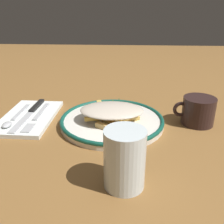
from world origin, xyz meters
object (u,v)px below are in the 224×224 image
(fries_heap, at_px, (111,112))
(plate, at_px, (112,121))
(fork, at_px, (37,117))
(spoon, at_px, (13,119))
(napkin, at_px, (29,117))
(water_glass, at_px, (125,159))
(knife, at_px, (31,112))
(coffee_mug, at_px, (198,111))

(fries_heap, bearing_deg, plate, -102.37)
(fork, height_order, spoon, spoon)
(napkin, relative_size, water_glass, 2.08)
(plate, xyz_separation_m, napkin, (0.23, -0.02, -0.01))
(knife, bearing_deg, spoon, 61.30)
(fries_heap, bearing_deg, coffee_mug, -173.40)
(fork, xyz_separation_m, spoon, (0.06, 0.02, 0.00))
(fries_heap, distance_m, spoon, 0.26)
(fork, distance_m, spoon, 0.06)
(knife, bearing_deg, napkin, 87.57)
(fries_heap, height_order, napkin, fries_heap)
(knife, height_order, coffee_mug, coffee_mug)
(plate, height_order, spoon, same)
(plate, height_order, knife, plate)
(fries_heap, distance_m, fork, 0.20)
(water_glass, bearing_deg, coffee_mug, -126.45)
(plate, xyz_separation_m, fries_heap, (0.00, 0.01, 0.03))
(coffee_mug, bearing_deg, fries_heap, 6.60)
(spoon, bearing_deg, napkin, -129.38)
(plate, xyz_separation_m, coffee_mug, (-0.22, -0.02, 0.03))
(coffee_mug, bearing_deg, plate, 4.61)
(knife, bearing_deg, fork, 130.99)
(plate, bearing_deg, coffee_mug, -175.39)
(fries_heap, distance_m, water_glass, 0.23)
(plate, height_order, napkin, plate)
(plate, bearing_deg, knife, -9.71)
(plate, distance_m, fries_heap, 0.03)
(plate, distance_m, knife, 0.23)
(napkin, distance_m, water_glass, 0.37)
(spoon, distance_m, water_glass, 0.36)
(fork, bearing_deg, napkin, -23.69)
(napkin, height_order, spoon, spoon)
(coffee_mug, bearing_deg, napkin, -0.26)
(napkin, height_order, coffee_mug, coffee_mug)
(fries_heap, relative_size, napkin, 0.74)
(napkin, bearing_deg, fork, 156.31)
(fork, bearing_deg, coffee_mug, -178.61)
(fries_heap, bearing_deg, napkin, -7.02)
(plate, relative_size, coffee_mug, 2.51)
(fries_heap, relative_size, coffee_mug, 1.52)
(plate, bearing_deg, spoon, 3.38)
(fork, bearing_deg, fries_heap, 175.50)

